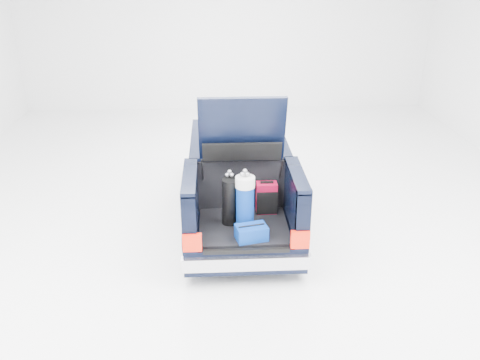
{
  "coord_description": "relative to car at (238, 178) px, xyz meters",
  "views": [
    {
      "loc": [
        -0.41,
        -8.14,
        4.29
      ],
      "look_at": [
        0.0,
        -0.5,
        0.9
      ],
      "focal_mm": 38.0,
      "sensor_mm": 36.0,
      "label": 1
    }
  ],
  "objects": [
    {
      "name": "red_suitcase",
      "position": [
        0.38,
        -1.19,
        0.17
      ],
      "size": [
        0.32,
        0.21,
        0.52
      ],
      "rotation": [
        0.0,
        0.0,
        0.01
      ],
      "color": "maroon",
      "rests_on": "car"
    },
    {
      "name": "blue_golf_bag",
      "position": [
        0.01,
        -1.71,
        0.35
      ],
      "size": [
        0.33,
        0.33,
        0.94
      ],
      "rotation": [
        0.0,
        0.0,
        0.21
      ],
      "color": "black",
      "rests_on": "car"
    },
    {
      "name": "car",
      "position": [
        0.0,
        0.0,
        0.0
      ],
      "size": [
        1.87,
        4.65,
        2.47
      ],
      "color": "black",
      "rests_on": "ground"
    },
    {
      "name": "blue_duffel",
      "position": [
        0.09,
        -2.01,
        0.03
      ],
      "size": [
        0.49,
        0.37,
        0.23
      ],
      "rotation": [
        0.0,
        0.0,
        0.23
      ],
      "color": "navy",
      "rests_on": "car"
    },
    {
      "name": "black_golf_bag",
      "position": [
        -0.2,
        -1.56,
        0.32
      ],
      "size": [
        0.27,
        0.37,
        0.87
      ],
      "rotation": [
        0.0,
        0.0,
        0.1
      ],
      "color": "black",
      "rests_on": "car"
    },
    {
      "name": "ground",
      "position": [
        0.0,
        -0.11,
        -0.67
      ],
      "size": [
        14.0,
        14.0,
        0.0
      ],
      "primitive_type": "plane",
      "color": "white",
      "rests_on": "ground"
    }
  ]
}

